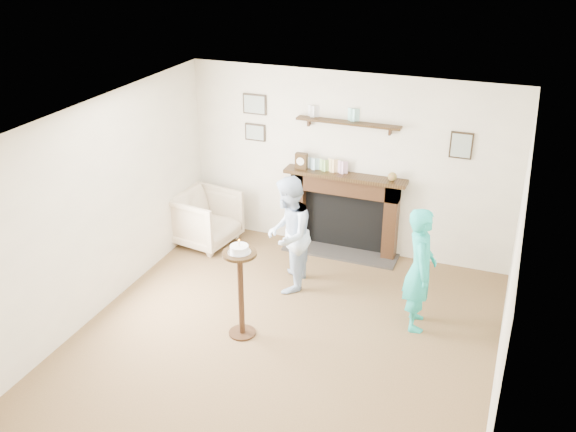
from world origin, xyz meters
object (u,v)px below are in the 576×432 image
Objects in this scene: armchair at (207,242)px; pedestal_table at (240,277)px; man at (288,287)px; woman at (414,324)px.

armchair is 2.45m from pedestal_table.
woman is at bearing 71.84° from man.
man is (1.55, -0.72, 0.00)m from armchair.
pedestal_table reaches higher than armchair.
woman is at bearing 26.41° from pedestal_table.
armchair is 1.70m from man.
woman is 2.12m from pedestal_table.
armchair is at bearing -124.57° from man.
man reaches higher than woman.
man is at bearing 83.88° from pedestal_table.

